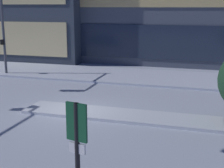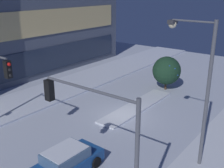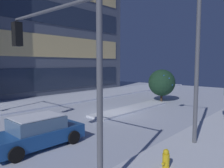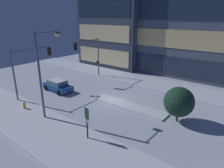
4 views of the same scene
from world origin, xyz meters
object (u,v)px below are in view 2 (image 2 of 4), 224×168
(traffic_light_corner_near_left, at_px, (95,126))
(decorated_tree_median, at_px, (167,71))
(car_near, at_px, (66,162))
(street_lamp_arched, at_px, (197,76))

(traffic_light_corner_near_left, bearing_deg, decorated_tree_median, -73.33)
(car_near, relative_size, street_lamp_arched, 0.54)
(decorated_tree_median, bearing_deg, traffic_light_corner_near_left, -163.33)
(car_near, xyz_separation_m, street_lamp_arched, (5.18, -4.89, 4.60))
(car_near, distance_m, street_lamp_arched, 8.48)
(car_near, height_order, decorated_tree_median, decorated_tree_median)
(car_near, distance_m, traffic_light_corner_near_left, 4.69)
(traffic_light_corner_near_left, distance_m, decorated_tree_median, 17.25)
(traffic_light_corner_near_left, height_order, decorated_tree_median, traffic_light_corner_near_left)
(car_near, distance_m, decorated_tree_median, 15.67)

